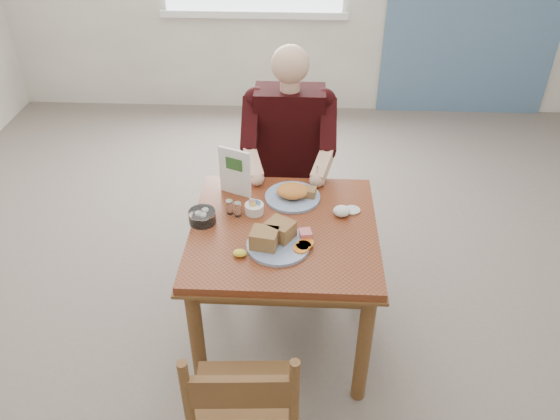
# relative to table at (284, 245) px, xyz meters

# --- Properties ---
(floor) EXTENTS (6.00, 6.00, 0.00)m
(floor) POSITION_rel_table_xyz_m (0.00, 0.00, -0.64)
(floor) COLOR #665B52
(floor) RESTS_ON ground
(lemon_wedge) EXTENTS (0.07, 0.06, 0.03)m
(lemon_wedge) POSITION_rel_table_xyz_m (-0.19, -0.23, 0.13)
(lemon_wedge) COLOR yellow
(lemon_wedge) RESTS_ON table
(napkin) EXTENTS (0.09, 0.08, 0.06)m
(napkin) POSITION_rel_table_xyz_m (0.28, 0.11, 0.14)
(napkin) COLOR white
(napkin) RESTS_ON table
(metal_dish) EXTENTS (0.10, 0.10, 0.01)m
(metal_dish) POSITION_rel_table_xyz_m (0.34, 0.15, 0.12)
(metal_dish) COLOR silver
(metal_dish) RESTS_ON table
(table) EXTENTS (0.92, 0.92, 0.75)m
(table) POSITION_rel_table_xyz_m (0.00, 0.00, 0.00)
(table) COLOR brown
(table) RESTS_ON ground
(chair_far) EXTENTS (0.42, 0.42, 0.95)m
(chair_far) POSITION_rel_table_xyz_m (0.00, 0.80, -0.16)
(chair_far) COLOR brown
(chair_far) RESTS_ON ground
(chair_near) EXTENTS (0.44, 0.44, 0.95)m
(chair_near) POSITION_rel_table_xyz_m (-0.11, -0.85, -0.16)
(chair_near) COLOR brown
(chair_near) RESTS_ON ground
(diner) EXTENTS (0.53, 0.56, 1.39)m
(diner) POSITION_rel_table_xyz_m (0.00, 0.71, 0.17)
(diner) COLOR tan
(diner) RESTS_ON chair_far
(near_plate) EXTENTS (0.37, 0.37, 0.10)m
(near_plate) POSITION_rel_table_xyz_m (-0.03, -0.14, 0.15)
(near_plate) COLOR white
(near_plate) RESTS_ON table
(far_plate) EXTENTS (0.33, 0.33, 0.08)m
(far_plate) POSITION_rel_table_xyz_m (0.04, 0.25, 0.14)
(far_plate) COLOR white
(far_plate) RESTS_ON table
(caddy) EXTENTS (0.12, 0.12, 0.07)m
(caddy) POSITION_rel_table_xyz_m (-0.15, 0.11, 0.14)
(caddy) COLOR white
(caddy) RESTS_ON table
(shakers) EXTENTS (0.09, 0.06, 0.08)m
(shakers) POSITION_rel_table_xyz_m (-0.25, 0.09, 0.15)
(shakers) COLOR white
(shakers) RESTS_ON table
(creamer) EXTENTS (0.18, 0.18, 0.06)m
(creamer) POSITION_rel_table_xyz_m (-0.40, 0.02, 0.14)
(creamer) COLOR white
(creamer) RESTS_ON table
(menu) EXTENTS (0.17, 0.08, 0.26)m
(menu) POSITION_rel_table_xyz_m (-0.27, 0.28, 0.25)
(menu) COLOR white
(menu) RESTS_ON table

